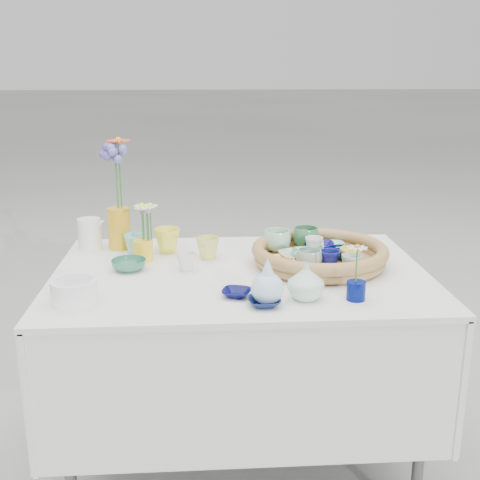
{
  "coord_description": "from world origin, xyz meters",
  "views": [
    {
      "loc": [
        -0.13,
        -1.92,
        1.43
      ],
      "look_at": [
        0.0,
        0.02,
        0.87
      ],
      "focal_mm": 45.0,
      "sensor_mm": 36.0,
      "label": 1
    }
  ],
  "objects": [
    {
      "name": "bud_vase_seafoam",
      "position": [
        0.18,
        -0.27,
        0.82
      ],
      "size": [
        0.14,
        0.14,
        0.11
      ],
      "primitive_type": "imported",
      "rotation": [
        0.0,
        0.0,
        -0.32
      ],
      "color": "silver",
      "rests_on": "display_table"
    },
    {
      "name": "hydrangea",
      "position": [
        -0.44,
        0.3,
        1.03
      ],
      "size": [
        0.09,
        0.09,
        0.29
      ],
      "primitive_type": null,
      "rotation": [
        0.0,
        0.0,
        -0.05
      ],
      "color": "#4C429B",
      "rests_on": "tall_vase_yellow"
    },
    {
      "name": "tray_ceramic_9",
      "position": [
        0.29,
        -0.05,
        0.82
      ],
      "size": [
        0.07,
        0.07,
        0.06
      ],
      "primitive_type": "imported",
      "rotation": [
        0.0,
        0.0,
        0.07
      ],
      "color": "navy",
      "rests_on": "wicker_tray"
    },
    {
      "name": "wicker_tray",
      "position": [
        0.28,
        0.05,
        0.8
      ],
      "size": [
        0.47,
        0.47,
        0.08
      ],
      "primitive_type": null,
      "color": "#9F764B",
      "rests_on": "display_table"
    },
    {
      "name": "display_table",
      "position": [
        0.0,
        0.0,
        0.0
      ],
      "size": [
        1.26,
        0.86,
        0.77
      ],
      "primitive_type": null,
      "color": "white",
      "rests_on": "ground"
    },
    {
      "name": "single_daisy",
      "position": [
        0.32,
        -0.28,
        0.87
      ],
      "size": [
        0.08,
        0.08,
        0.12
      ],
      "primitive_type": null,
      "rotation": [
        0.0,
        0.0,
        0.13
      ],
      "color": "white",
      "rests_on": "bud_vase_cobalt"
    },
    {
      "name": "loose_ceramic_6",
      "position": [
        0.05,
        -0.31,
        0.78
      ],
      "size": [
        0.1,
        0.1,
        0.02
      ],
      "primitive_type": "imported",
      "rotation": [
        0.0,
        0.0,
        0.06
      ],
      "color": "#0E1B49",
      "rests_on": "display_table"
    },
    {
      "name": "tray_ceramic_4",
      "position": [
        0.23,
        -0.05,
        0.82
      ],
      "size": [
        0.11,
        0.11,
        0.07
      ],
      "primitive_type": "imported",
      "rotation": [
        0.0,
        0.0,
        -0.31
      ],
      "color": "#95B1A0",
      "rests_on": "wicker_tray"
    },
    {
      "name": "tray_ceramic_5",
      "position": [
        0.2,
        0.06,
        0.8
      ],
      "size": [
        0.14,
        0.14,
        0.03
      ],
      "primitive_type": "imported",
      "rotation": [
        0.0,
        0.0,
        0.32
      ],
      "color": "#B7EDD6",
      "rests_on": "wicker_tray"
    },
    {
      "name": "tray_ceramic_0",
      "position": [
        0.3,
        0.17,
        0.8
      ],
      "size": [
        0.13,
        0.13,
        0.03
      ],
      "primitive_type": "imported",
      "rotation": [
        0.0,
        0.0,
        -0.15
      ],
      "color": "#0B045C",
      "rests_on": "wicker_tray"
    },
    {
      "name": "tall_vase_yellow",
      "position": [
        -0.44,
        0.3,
        0.84
      ],
      "size": [
        0.1,
        0.1,
        0.16
      ],
      "primitive_type": "cylinder",
      "rotation": [
        0.0,
        0.0,
        0.16
      ],
      "color": "gold",
      "rests_on": "display_table"
    },
    {
      "name": "gerbera",
      "position": [
        -0.43,
        0.31,
        1.05
      ],
      "size": [
        0.13,
        0.13,
        0.27
      ],
      "primitive_type": null,
      "rotation": [
        0.0,
        0.0,
        0.29
      ],
      "color": "#FF5932",
      "rests_on": "tall_vase_yellow"
    },
    {
      "name": "loose_ceramic_4",
      "position": [
        -0.03,
        -0.23,
        0.78
      ],
      "size": [
        0.11,
        0.11,
        0.02
      ],
      "primitive_type": "imported",
      "rotation": [
        0.0,
        0.0,
        -0.28
      ],
      "color": "#04073F",
      "rests_on": "display_table"
    },
    {
      "name": "ground",
      "position": [
        0.0,
        0.0,
        0.0
      ],
      "size": [
        80.0,
        80.0,
        0.0
      ],
      "primitive_type": "plane",
      "color": "#9E9E9A"
    },
    {
      "name": "tray_ceramic_8",
      "position": [
        0.35,
        0.17,
        0.8
      ],
      "size": [
        0.12,
        0.12,
        0.03
      ],
      "primitive_type": "imported",
      "rotation": [
        0.0,
        0.0,
        -0.12
      ],
      "color": "#92D0E2",
      "rests_on": "wicker_tray"
    },
    {
      "name": "daisy_posy",
      "position": [
        -0.33,
        0.14,
        0.93
      ],
      "size": [
        0.09,
        0.09,
        0.17
      ],
      "primitive_type": null,
      "rotation": [
        0.0,
        0.0,
        0.02
      ],
      "color": "white",
      "rests_on": "daisy_cup"
    },
    {
      "name": "tray_ceramic_3",
      "position": [
        0.25,
        0.06,
        0.8
      ],
      "size": [
        0.14,
        0.14,
        0.03
      ],
      "primitive_type": "imported",
      "rotation": [
        0.0,
        0.0,
        -0.14
      ],
      "color": "#4F9976",
      "rests_on": "wicker_tray"
    },
    {
      "name": "loose_ceramic_3",
      "position": [
        -0.18,
        0.02,
        0.8
      ],
      "size": [
        0.08,
        0.08,
        0.06
      ],
      "primitive_type": "imported",
      "rotation": [
        0.0,
        0.0,
        0.2
      ],
      "color": "silver",
      "rests_on": "display_table"
    },
    {
      "name": "daisy_cup",
      "position": [
        -0.34,
        0.14,
        0.8
      ],
      "size": [
        0.08,
        0.08,
        0.08
      ],
      "primitive_type": "cylinder",
      "rotation": [
        0.0,
        0.0,
        -0.08
      ],
      "color": "yellow",
      "rests_on": "display_table"
    },
    {
      "name": "tray_ceramic_6",
      "position": [
        0.14,
        0.17,
        0.82
      ],
      "size": [
        0.12,
        0.12,
        0.08
      ],
      "primitive_type": "imported",
      "rotation": [
        0.0,
        0.0,
        0.28
      ],
      "color": "#A2E1C1",
      "rests_on": "wicker_tray"
    },
    {
      "name": "loose_ceramic_0",
      "position": [
        -0.26,
        0.24,
        0.81
      ],
      "size": [
        0.13,
        0.13,
        0.09
      ],
      "primitive_type": "imported",
      "rotation": [
        0.0,
        0.0,
        -0.38
      ],
      "color": "yellow",
      "rests_on": "display_table"
    },
    {
      "name": "white_pitcher",
      "position": [
        -0.55,
        0.3,
        0.82
      ],
      "size": [
        0.14,
        0.11,
        0.12
      ],
      "primitive_type": null,
      "rotation": [
        0.0,
        0.0,
        0.24
      ],
      "color": "white",
      "rests_on": "display_table"
    },
    {
      "name": "tray_ceramic_11",
      "position": [
        0.36,
        -0.1,
        0.81
      ],
      "size": [
        0.07,
        0.07,
        0.06
      ],
      "primitive_type": "imported",
      "rotation": [
        0.0,
        0.0,
        0.02
      ],
      "color": "#97B8B6",
      "rests_on": "wicker_tray"
    },
    {
      "name": "tray_ceramic_1",
      "position": [
        0.36,
        0.07,
        0.8
      ],
      "size": [
        0.12,
        0.12,
        0.03
      ],
      "primitive_type": "imported",
      "rotation": [
        0.0,
        0.0,
        0.11
      ],
      "color": "#001042",
      "rests_on": "wicker_tray"
    },
    {
      "name": "bud_vase_cobalt",
      "position": [
        0.33,
        -0.28,
        0.79
      ],
      "size": [
        0.07,
        0.07,
        0.06
      ],
      "primitive_type": "cylinder",
      "rotation": [
        0.0,
        0.0,
        -0.41
      ],
      "color": "#000B58",
      "rests_on": "display_table"
    },
    {
      "name": "loose_ceramic_1",
      "position": [
        -0.11,
        0.15,
        0.8
      ],
      "size": [
        0.1,
        0.1,
        0.08
      ],
      "primitive_type": "imported",
      "rotation": [
        0.0,
        0.0,
        -0.16
      ],
      "color": "#DBDA5F",
      "rests_on": "display_table"
    },
    {
      "name": "tray_ceramic_10",
      "position": [
        0.13,
        0.01,
        0.79
      ],
      "size": [
        0.12,
        0.12,
        0.02
      ],
      "primitive_type": "imported",
      "rotation": [
        0.0,
        0.0,
        0.27
      ],
      "color": "#E9AA55",
      "rests_on": "wicker_tray"
    },
    {
      "name": "tray_ceramic_7",
      "position": [
        0.27,
        0.13,
        0.81
      ],
      "size": [
        0.07,
        0.07,
        0.06
      ],
      "primitive_type": "imported",
      "rotation": [
        0.0,
        0.0,
        0.05
      ],
      "color": "silver",
      "rests_on": "wicker_tray"
    },
    {
      "name": "fluted_bowl",
      "position": [
        -0.5,
        -0.25,
        0.8
      ],
      "size": [
        0.14,
        0.14,
        0.07
      ],
      "primitive_type": null,
      "rotation": [
        0.0,
        0.0,
        0.04
      ],
      "color": "white",
      "rests_on": "display_table"
    },
    {
      "name": "bud_vase_paleblue",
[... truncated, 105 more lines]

